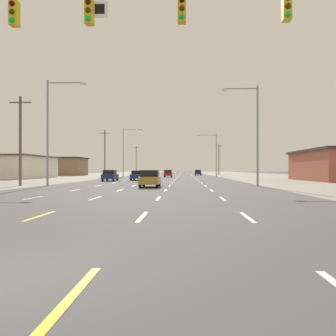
# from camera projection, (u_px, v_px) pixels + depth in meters

# --- Properties ---
(ground_plane) EXTENTS (572.00, 572.00, 0.00)m
(ground_plane) POSITION_uv_depth(u_px,v_px,m) (168.00, 178.00, 70.82)
(ground_plane) COLOR #4C4C4F
(lot_apron_left) EXTENTS (28.00, 440.00, 0.01)m
(lot_apron_left) POSITION_uv_depth(u_px,v_px,m) (48.00, 177.00, 71.94)
(lot_apron_left) COLOR gray
(lot_apron_left) RESTS_ON ground
(lot_apron_right) EXTENTS (28.00, 440.00, 0.01)m
(lot_apron_right) POSITION_uv_depth(u_px,v_px,m) (293.00, 178.00, 69.70)
(lot_apron_right) COLOR gray
(lot_apron_right) RESTS_ON ground
(lane_markings) EXTENTS (10.64, 227.60, 0.01)m
(lane_markings) POSITION_uv_depth(u_px,v_px,m) (174.00, 175.00, 109.28)
(lane_markings) COLOR white
(lane_markings) RESTS_ON ground
(signal_span_wire) EXTENTS (27.45, 0.52, 8.96)m
(signal_span_wire) POSITION_uv_depth(u_px,v_px,m) (96.00, 65.00, 12.76)
(signal_span_wire) COLOR brown
(signal_span_wire) RESTS_ON ground
(hatchback_center_turn_nearest) EXTENTS (1.72, 3.90, 1.54)m
(hatchback_center_turn_nearest) POSITION_uv_depth(u_px,v_px,m) (150.00, 179.00, 31.80)
(hatchback_center_turn_nearest) COLOR #B28C33
(hatchback_center_turn_nearest) RESTS_ON ground
(hatchback_far_left_near) EXTENTS (1.72, 3.90, 1.54)m
(hatchback_far_left_near) POSITION_uv_depth(u_px,v_px,m) (110.00, 175.00, 49.34)
(hatchback_far_left_near) COLOR navy
(hatchback_far_left_near) RESTS_ON ground
(sedan_inner_left_mid) EXTENTS (1.80, 4.50, 1.46)m
(sedan_inner_left_mid) POSITION_uv_depth(u_px,v_px,m) (138.00, 175.00, 52.38)
(sedan_inner_left_mid) COLOR navy
(sedan_inner_left_mid) RESTS_ON ground
(hatchback_center_turn_midfar) EXTENTS (1.72, 3.90, 1.54)m
(hatchback_center_turn_midfar) POSITION_uv_depth(u_px,v_px,m) (168.00, 173.00, 75.00)
(hatchback_center_turn_midfar) COLOR red
(hatchback_center_turn_midfar) RESTS_ON ground
(hatchback_far_right_far) EXTENTS (1.72, 3.90, 1.54)m
(hatchback_far_right_far) POSITION_uv_depth(u_px,v_px,m) (198.00, 173.00, 96.05)
(hatchback_far_right_far) COLOR navy
(hatchback_far_right_far) RESTS_ON ground
(sedan_far_left_farther) EXTENTS (1.80, 4.50, 1.46)m
(sedan_far_left_farther) POSITION_uv_depth(u_px,v_px,m) (149.00, 173.00, 100.45)
(sedan_far_left_farther) COLOR maroon
(sedan_far_left_farther) RESTS_ON ground
(storefront_left_row_1) EXTENTS (11.27, 16.64, 4.24)m
(storefront_left_row_1) POSITION_uv_depth(u_px,v_px,m) (15.00, 167.00, 66.01)
(storefront_left_row_1) COLOR silver
(storefront_left_row_1) RESTS_ON ground
(storefront_left_row_2) EXTENTS (11.04, 11.07, 4.94)m
(storefront_left_row_2) POSITION_uv_depth(u_px,v_px,m) (64.00, 166.00, 96.24)
(storefront_left_row_2) COLOR #8C6B4C
(storefront_left_row_2) RESTS_ON ground
(streetlight_left_row_0) EXTENTS (3.88, 0.26, 10.32)m
(streetlight_left_row_0) POSITION_uv_depth(u_px,v_px,m) (51.00, 125.00, 34.28)
(streetlight_left_row_0) COLOR gray
(streetlight_left_row_0) RESTS_ON ground
(streetlight_right_row_0) EXTENTS (3.49, 0.26, 9.56)m
(streetlight_right_row_0) POSITION_uv_depth(u_px,v_px,m) (254.00, 129.00, 33.39)
(streetlight_right_row_0) COLOR gray
(streetlight_right_row_0) RESTS_ON ground
(streetlight_left_row_1) EXTENTS (4.31, 0.26, 10.64)m
(streetlight_left_row_1) POSITION_uv_depth(u_px,v_px,m) (125.00, 149.00, 76.91)
(streetlight_left_row_1) COLOR gray
(streetlight_left_row_1) RESTS_ON ground
(streetlight_right_row_1) EXTENTS (4.41, 0.26, 9.31)m
(streetlight_right_row_1) POSITION_uv_depth(u_px,v_px,m) (214.00, 152.00, 76.03)
(streetlight_right_row_1) COLOR gray
(streetlight_right_row_1) RESTS_ON ground
(utility_pole_left_row_0) EXTENTS (2.20, 0.26, 8.83)m
(utility_pole_left_row_0) POSITION_uv_depth(u_px,v_px,m) (20.00, 139.00, 34.70)
(utility_pole_left_row_0) COLOR brown
(utility_pole_left_row_0) RESTS_ON ground
(utility_pole_left_row_1) EXTENTS (2.20, 0.26, 9.82)m
(utility_pole_left_row_1) POSITION_uv_depth(u_px,v_px,m) (105.00, 153.00, 73.40)
(utility_pole_left_row_1) COLOR brown
(utility_pole_left_row_1) RESTS_ON ground
(utility_pole_right_row_2) EXTENTS (2.20, 0.26, 9.09)m
(utility_pole_right_row_2) POSITION_uv_depth(u_px,v_px,m) (219.00, 159.00, 102.82)
(utility_pole_right_row_2) COLOR brown
(utility_pole_right_row_2) RESTS_ON ground
(utility_pole_left_row_3) EXTENTS (2.20, 0.26, 10.46)m
(utility_pole_left_row_3) POSITION_uv_depth(u_px,v_px,m) (136.00, 159.00, 130.61)
(utility_pole_left_row_3) COLOR brown
(utility_pole_left_row_3) RESTS_ON ground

